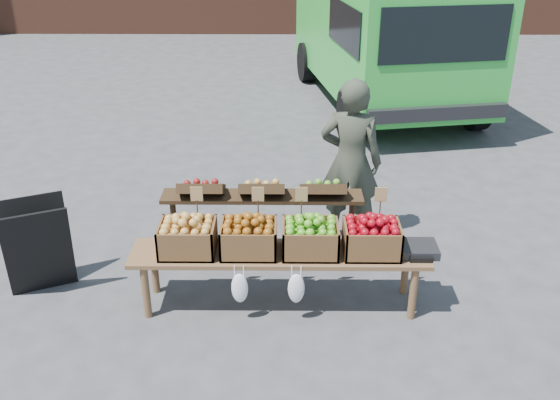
# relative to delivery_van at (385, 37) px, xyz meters

# --- Properties ---
(ground) EXTENTS (80.00, 80.00, 0.00)m
(ground) POSITION_rel_delivery_van_xyz_m (-1.73, -6.74, -1.20)
(ground) COLOR #444446
(delivery_van) EXTENTS (3.37, 5.72, 2.41)m
(delivery_van) POSITION_rel_delivery_van_xyz_m (0.00, 0.00, 0.00)
(delivery_van) COLOR green
(delivery_van) RESTS_ON ground
(vendor) EXTENTS (0.75, 0.59, 1.83)m
(vendor) POSITION_rel_delivery_van_xyz_m (-1.07, -5.11, -0.29)
(vendor) COLOR #353A2D
(vendor) RESTS_ON ground
(chalkboard_sign) EXTENTS (0.70, 0.56, 0.93)m
(chalkboard_sign) POSITION_rel_delivery_van_xyz_m (-4.13, -6.15, -0.74)
(chalkboard_sign) COLOR black
(chalkboard_sign) RESTS_ON ground
(back_table) EXTENTS (2.10, 0.44, 1.04)m
(back_table) POSITION_rel_delivery_van_xyz_m (-2.00, -5.69, -0.68)
(back_table) COLOR #312112
(back_table) RESTS_ON ground
(display_bench) EXTENTS (2.70, 0.56, 0.57)m
(display_bench) POSITION_rel_delivery_van_xyz_m (-1.82, -6.41, -0.92)
(display_bench) COLOR brown
(display_bench) RESTS_ON ground
(crate_golden_apples) EXTENTS (0.50, 0.40, 0.28)m
(crate_golden_apples) POSITION_rel_delivery_van_xyz_m (-2.65, -6.41, -0.49)
(crate_golden_apples) COLOR gold
(crate_golden_apples) RESTS_ON display_bench
(crate_russet_pears) EXTENTS (0.50, 0.40, 0.28)m
(crate_russet_pears) POSITION_rel_delivery_van_xyz_m (-2.10, -6.41, -0.49)
(crate_russet_pears) COLOR #9F550D
(crate_russet_pears) RESTS_ON display_bench
(crate_red_apples) EXTENTS (0.50, 0.40, 0.28)m
(crate_red_apples) POSITION_rel_delivery_van_xyz_m (-1.55, -6.41, -0.49)
(crate_red_apples) COLOR #2A840E
(crate_red_apples) RESTS_ON display_bench
(crate_green_apples) EXTENTS (0.50, 0.40, 0.28)m
(crate_green_apples) POSITION_rel_delivery_van_xyz_m (-1.00, -6.41, -0.49)
(crate_green_apples) COLOR #760007
(crate_green_apples) RESTS_ON display_bench
(weighing_scale) EXTENTS (0.34, 0.30, 0.08)m
(weighing_scale) POSITION_rel_delivery_van_xyz_m (-0.57, -6.41, -0.59)
(weighing_scale) COLOR black
(weighing_scale) RESTS_ON display_bench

